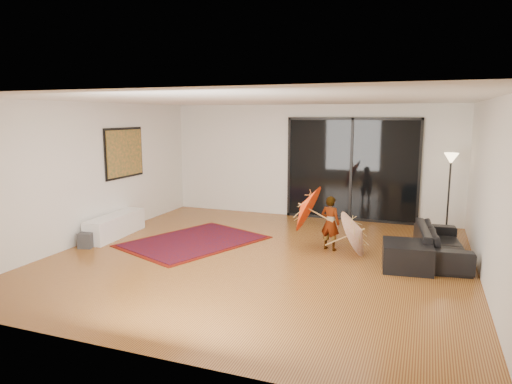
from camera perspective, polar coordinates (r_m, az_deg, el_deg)
The scene contains 17 objects.
floor at distance 8.03m, azimuth 0.43°, elevation -8.19°, with size 7.00×7.00×0.00m, color #A06B2C.
ceiling at distance 7.65m, azimuth 0.46°, elevation 11.46°, with size 7.00×7.00×0.00m, color white.
wall_back at distance 11.05m, azimuth 6.73°, elevation 3.80°, with size 7.00×7.00×0.00m, color silver.
wall_front at distance 4.65m, azimuth -14.64°, elevation -4.41°, with size 7.00×7.00×0.00m, color silver.
wall_left at distance 9.50m, azimuth -19.80°, elevation 2.37°, with size 7.00×7.00×0.00m, color silver.
wall_right at distance 7.31m, azimuth 27.15°, elevation -0.14°, with size 7.00×7.00×0.00m, color silver.
sliding_door at distance 10.84m, azimuth 11.82°, elevation 2.76°, with size 3.06×0.07×2.40m.
painting at distance 10.23m, azimuth -16.11°, elevation 4.72°, with size 0.04×1.28×1.08m.
media_console at distance 9.77m, azimuth -17.16°, elevation -4.02°, with size 0.40×1.61×0.45m, color white.
speaker at distance 9.15m, azimuth -20.46°, elevation -5.65°, with size 0.25×0.25×0.28m, color #424244.
persian_rug at distance 9.07m, azimuth -7.77°, elevation -6.12°, with size 2.70×3.10×0.02m.
sofa at distance 8.50m, azimuth 22.14°, elevation -5.93°, with size 1.92×0.75×0.56m, color black.
ottoman at distance 7.78m, azimuth 18.37°, elevation -7.61°, with size 0.76×0.76×0.43m, color black.
floor_lamp at distance 10.18m, azimuth 23.12°, elevation 2.51°, with size 0.29×0.29×1.69m.
child at distance 8.46m, azimuth 9.26°, elevation -3.85°, with size 0.37×0.24×1.00m, color #999999.
parasol_orange at distance 8.49m, azimuth 5.59°, elevation -2.13°, with size 0.54×0.93×0.91m.
parasol_white at distance 8.22m, azimuth 13.16°, elevation -4.36°, with size 0.57×0.85×0.93m.
Camera 1 is at (2.64, -7.17, 2.45)m, focal length 32.00 mm.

